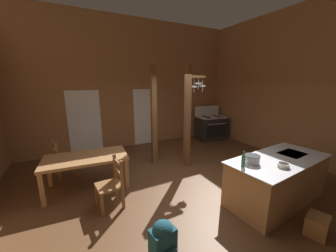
{
  "coord_description": "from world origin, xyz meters",
  "views": [
    {
      "loc": [
        -2.07,
        -3.22,
        2.32
      ],
      "look_at": [
        0.08,
        0.95,
        1.22
      ],
      "focal_mm": 20.41,
      "sensor_mm": 36.0,
      "label": 1
    }
  ],
  "objects_px": {
    "stockpot_on_counter": "(252,159)",
    "ladderback_chair_near_window": "(63,160)",
    "step_stool": "(317,224)",
    "ladderback_chair_by_post": "(112,184)",
    "kitchen_island": "(277,179)",
    "dining_table": "(86,160)",
    "mixing_bowl_on_counter": "(283,165)",
    "bottle_tall_on_counter": "(243,160)",
    "backpack": "(163,240)",
    "stove_range": "(211,127)"
  },
  "relations": [
    {
      "from": "ladderback_chair_by_post",
      "to": "backpack",
      "type": "height_order",
      "value": "ladderback_chair_by_post"
    },
    {
      "from": "kitchen_island",
      "to": "dining_table",
      "type": "bearing_deg",
      "value": 146.23
    },
    {
      "from": "backpack",
      "to": "stove_range",
      "type": "bearing_deg",
      "value": 44.5
    },
    {
      "from": "stove_range",
      "to": "dining_table",
      "type": "distance_m",
      "value": 5.18
    },
    {
      "from": "backpack",
      "to": "stockpot_on_counter",
      "type": "bearing_deg",
      "value": 8.34
    },
    {
      "from": "dining_table",
      "to": "backpack",
      "type": "distance_m",
      "value": 2.51
    },
    {
      "from": "dining_table",
      "to": "stockpot_on_counter",
      "type": "bearing_deg",
      "value": -38.8
    },
    {
      "from": "dining_table",
      "to": "mixing_bowl_on_counter",
      "type": "xyz_separation_m",
      "value": [
        2.95,
        -2.46,
        0.27
      ]
    },
    {
      "from": "ladderback_chair_near_window",
      "to": "stockpot_on_counter",
      "type": "distance_m",
      "value": 4.28
    },
    {
      "from": "ladderback_chair_by_post",
      "to": "dining_table",
      "type": "bearing_deg",
      "value": 111.48
    },
    {
      "from": "stove_range",
      "to": "ladderback_chair_near_window",
      "type": "xyz_separation_m",
      "value": [
        -5.36,
        -0.92,
        -0.03
      ]
    },
    {
      "from": "stove_range",
      "to": "stockpot_on_counter",
      "type": "bearing_deg",
      "value": -120.61
    },
    {
      "from": "ladderback_chair_near_window",
      "to": "kitchen_island",
      "type": "bearing_deg",
      "value": -38.63
    },
    {
      "from": "step_stool",
      "to": "ladderback_chair_by_post",
      "type": "distance_m",
      "value": 3.44
    },
    {
      "from": "mixing_bowl_on_counter",
      "to": "bottle_tall_on_counter",
      "type": "bearing_deg",
      "value": 149.95
    },
    {
      "from": "ladderback_chair_near_window",
      "to": "dining_table",
      "type": "bearing_deg",
      "value": -59.38
    },
    {
      "from": "ladderback_chair_near_window",
      "to": "bottle_tall_on_counter",
      "type": "distance_m",
      "value": 4.12
    },
    {
      "from": "stove_range",
      "to": "mixing_bowl_on_counter",
      "type": "bearing_deg",
      "value": -114.65
    },
    {
      "from": "stove_range",
      "to": "ladderback_chair_by_post",
      "type": "relative_size",
      "value": 1.39
    },
    {
      "from": "mixing_bowl_on_counter",
      "to": "ladderback_chair_near_window",
      "type": "bearing_deg",
      "value": 136.36
    },
    {
      "from": "dining_table",
      "to": "stockpot_on_counter",
      "type": "xyz_separation_m",
      "value": [
        2.61,
        -2.1,
        0.31
      ]
    },
    {
      "from": "dining_table",
      "to": "ladderback_chair_near_window",
      "type": "distance_m",
      "value": 0.96
    },
    {
      "from": "step_stool",
      "to": "kitchen_island",
      "type": "bearing_deg",
      "value": 73.16
    },
    {
      "from": "backpack",
      "to": "bottle_tall_on_counter",
      "type": "height_order",
      "value": "bottle_tall_on_counter"
    },
    {
      "from": "step_stool",
      "to": "bottle_tall_on_counter",
      "type": "relative_size",
      "value": 1.54
    },
    {
      "from": "kitchen_island",
      "to": "stove_range",
      "type": "xyz_separation_m",
      "value": [
        1.6,
        3.92,
        0.04
      ]
    },
    {
      "from": "kitchen_island",
      "to": "bottle_tall_on_counter",
      "type": "distance_m",
      "value": 1.07
    },
    {
      "from": "stove_range",
      "to": "stockpot_on_counter",
      "type": "distance_m",
      "value": 4.47
    },
    {
      "from": "step_stool",
      "to": "dining_table",
      "type": "relative_size",
      "value": 0.24
    },
    {
      "from": "stockpot_on_counter",
      "to": "mixing_bowl_on_counter",
      "type": "bearing_deg",
      "value": -46.78
    },
    {
      "from": "backpack",
      "to": "kitchen_island",
      "type": "bearing_deg",
      "value": 4.22
    },
    {
      "from": "step_stool",
      "to": "stove_range",
      "type": "bearing_deg",
      "value": 68.74
    },
    {
      "from": "dining_table",
      "to": "mixing_bowl_on_counter",
      "type": "height_order",
      "value": "mixing_bowl_on_counter"
    },
    {
      "from": "kitchen_island",
      "to": "ladderback_chair_near_window",
      "type": "xyz_separation_m",
      "value": [
        -3.76,
        3.0,
        0.01
      ]
    },
    {
      "from": "stove_range",
      "to": "backpack",
      "type": "relative_size",
      "value": 2.21
    },
    {
      "from": "dining_table",
      "to": "bottle_tall_on_counter",
      "type": "relative_size",
      "value": 6.43
    },
    {
      "from": "ladderback_chair_by_post",
      "to": "backpack",
      "type": "bearing_deg",
      "value": -76.96
    },
    {
      "from": "ladderback_chair_by_post",
      "to": "stockpot_on_counter",
      "type": "height_order",
      "value": "stockpot_on_counter"
    },
    {
      "from": "stove_range",
      "to": "backpack",
      "type": "height_order",
      "value": "stove_range"
    },
    {
      "from": "kitchen_island",
      "to": "stockpot_on_counter",
      "type": "distance_m",
      "value": 0.85
    },
    {
      "from": "ladderback_chair_near_window",
      "to": "ladderback_chair_by_post",
      "type": "xyz_separation_m",
      "value": [
        0.83,
        -1.71,
        0.0
      ]
    },
    {
      "from": "kitchen_island",
      "to": "ladderback_chair_by_post",
      "type": "bearing_deg",
      "value": 156.12
    },
    {
      "from": "stockpot_on_counter",
      "to": "ladderback_chair_near_window",
      "type": "bearing_deg",
      "value": 136.72
    },
    {
      "from": "stove_range",
      "to": "ladderback_chair_by_post",
      "type": "distance_m",
      "value": 5.23
    },
    {
      "from": "backpack",
      "to": "stockpot_on_counter",
      "type": "relative_size",
      "value": 1.77
    },
    {
      "from": "ladderback_chair_by_post",
      "to": "mixing_bowl_on_counter",
      "type": "height_order",
      "value": "mixing_bowl_on_counter"
    },
    {
      "from": "stockpot_on_counter",
      "to": "backpack",
      "type": "bearing_deg",
      "value": -171.66
    },
    {
      "from": "ladderback_chair_by_post",
      "to": "backpack",
      "type": "distance_m",
      "value": 1.53
    },
    {
      "from": "ladderback_chair_near_window",
      "to": "mixing_bowl_on_counter",
      "type": "height_order",
      "value": "mixing_bowl_on_counter"
    },
    {
      "from": "kitchen_island",
      "to": "bottle_tall_on_counter",
      "type": "bearing_deg",
      "value": 175.65
    }
  ]
}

